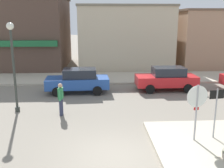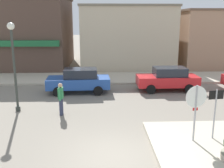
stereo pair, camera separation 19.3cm
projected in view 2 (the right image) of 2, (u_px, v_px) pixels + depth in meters
name	position (u px, v px, depth m)	size (l,w,h in m)	color
ground_plane	(116.00, 157.00, 8.98)	(160.00, 160.00, 0.00)	gray
kerb_far	(108.00, 78.00, 21.05)	(80.00, 4.00, 0.15)	#B7AD99
stop_sign	(196.00, 106.00, 9.61)	(0.81, 0.14, 2.30)	#9E9EA3
one_way_sign	(215.00, 109.00, 9.84)	(0.60, 0.10, 2.10)	#9E9EA3
lamp_post	(13.00, 54.00, 12.90)	(0.36, 0.36, 4.54)	#333833
parked_car_nearest	(79.00, 80.00, 16.92)	(4.08, 2.03, 1.56)	#234C9E
parked_car_second	(168.00, 78.00, 17.45)	(4.02, 1.91, 1.56)	red
pedestrian_crossing_near	(61.00, 98.00, 12.85)	(0.23, 0.55, 1.61)	#2D334C
building_corner_shop	(28.00, 32.00, 26.34)	(8.27, 9.70, 6.95)	brown
building_storefront_left_near	(126.00, 37.00, 26.66)	(8.93, 7.92, 5.97)	beige
building_storefront_left_mid	(217.00, 38.00, 26.40)	(8.04, 6.18, 5.62)	tan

